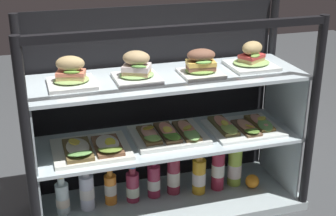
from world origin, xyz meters
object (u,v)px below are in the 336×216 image
object	(u,v)px
open_sandwich_tray_center	(243,126)
juice_bottle_back_left	(174,175)
plated_roll_sandwich_right_of_center	(71,75)
open_sandwich_tray_far_left	(169,134)
juice_bottle_back_center	(154,181)
open_sandwich_tray_far_right	(92,148)
juice_bottle_front_right_end	(199,175)
juice_bottle_front_second	(87,191)
orange_fruit_beside_bottles	(252,181)
juice_bottle_near_post	(218,169)
plated_roll_sandwich_center	(201,65)
juice_bottle_back_right	(133,187)
plated_roll_sandwich_far_left	(252,59)
juice_bottle_tucked_behind	(111,188)
plated_roll_sandwich_mid_right	(137,69)
juice_bottle_front_left_end	(62,198)
juice_bottle_front_middle	(235,166)

from	to	relation	value
open_sandwich_tray_center	juice_bottle_back_left	xyz separation A→B (m)	(-0.32, 0.06, -0.24)
plated_roll_sandwich_right_of_center	open_sandwich_tray_far_left	world-z (taller)	plated_roll_sandwich_right_of_center
open_sandwich_tray_far_left	juice_bottle_back_left	distance (m)	0.25
juice_bottle_back_center	juice_bottle_back_left	world-z (taller)	juice_bottle_back_left
open_sandwich_tray_far_right	open_sandwich_tray_center	distance (m)	0.71
juice_bottle_back_center	juice_bottle_front_right_end	xyz separation A→B (m)	(0.21, -0.03, 0.01)
plated_roll_sandwich_right_of_center	juice_bottle_front_second	bearing A→B (deg)	46.60
juice_bottle_back_center	orange_fruit_beside_bottles	bearing A→B (deg)	-8.15
open_sandwich_tray_far_left	juice_bottle_near_post	size ratio (longest dim) A/B	1.30
plated_roll_sandwich_center	juice_bottle_back_right	bearing A→B (deg)	168.42
plated_roll_sandwich_right_of_center	juice_bottle_back_center	bearing A→B (deg)	7.18
plated_roll_sandwich_right_of_center	juice_bottle_back_left	size ratio (longest dim) A/B	0.75
juice_bottle_near_post	juice_bottle_back_center	bearing A→B (deg)	175.41
plated_roll_sandwich_far_left	open_sandwich_tray_center	xyz separation A→B (m)	(-0.03, -0.03, -0.31)
juice_bottle_near_post	plated_roll_sandwich_right_of_center	bearing A→B (deg)	-178.38
plated_roll_sandwich_right_of_center	juice_bottle_tucked_behind	world-z (taller)	plated_roll_sandwich_right_of_center
open_sandwich_tray_far_left	open_sandwich_tray_center	xyz separation A→B (m)	(0.35, -0.02, -0.00)
plated_roll_sandwich_right_of_center	juice_bottle_back_left	distance (m)	0.72
juice_bottle_back_center	orange_fruit_beside_bottles	xyz separation A→B (m)	(0.48, -0.07, -0.05)
orange_fruit_beside_bottles	open_sandwich_tray_far_left	bearing A→B (deg)	176.77
juice_bottle_front_right_end	juice_bottle_near_post	bearing A→B (deg)	4.67
juice_bottle_back_right	juice_bottle_back_left	bearing A→B (deg)	2.73
plated_roll_sandwich_center	juice_bottle_back_center	distance (m)	0.61
juice_bottle_front_right_end	orange_fruit_beside_bottles	world-z (taller)	juice_bottle_front_right_end
plated_roll_sandwich_right_of_center	juice_bottle_back_right	size ratio (longest dim) A/B	1.01
plated_roll_sandwich_mid_right	plated_roll_sandwich_far_left	world-z (taller)	plated_roll_sandwich_mid_right
juice_bottle_back_right	orange_fruit_beside_bottles	bearing A→B (deg)	-5.92
plated_roll_sandwich_far_left	juice_bottle_front_second	distance (m)	0.95
plated_roll_sandwich_center	juice_bottle_back_left	distance (m)	0.57
juice_bottle_front_second	juice_bottle_back_center	xyz separation A→B (m)	(0.32, 0.01, -0.01)
plated_roll_sandwich_center	juice_bottle_back_right	distance (m)	0.66
plated_roll_sandwich_mid_right	orange_fruit_beside_bottles	bearing A→B (deg)	-1.08
plated_roll_sandwich_far_left	open_sandwich_tray_center	bearing A→B (deg)	-142.20
open_sandwich_tray_center	juice_bottle_front_left_end	bearing A→B (deg)	176.26
juice_bottle_front_right_end	juice_bottle_near_post	size ratio (longest dim) A/B	0.94
plated_roll_sandwich_right_of_center	juice_bottle_front_second	size ratio (longest dim) A/B	0.85
juice_bottle_front_second	juice_bottle_near_post	world-z (taller)	juice_bottle_near_post
juice_bottle_back_right	juice_bottle_front_middle	size ratio (longest dim) A/B	0.73
open_sandwich_tray_center	juice_bottle_near_post	distance (m)	0.25
juice_bottle_front_left_end	open_sandwich_tray_center	bearing A→B (deg)	-3.74
plated_roll_sandwich_mid_right	juice_bottle_near_post	xyz separation A→B (m)	(0.40, 0.03, -0.55)
plated_roll_sandwich_far_left	open_sandwich_tray_center	distance (m)	0.32
plated_roll_sandwich_far_left	open_sandwich_tray_far_left	world-z (taller)	plated_roll_sandwich_far_left
juice_bottle_back_center	plated_roll_sandwich_mid_right	bearing A→B (deg)	-145.06
plated_roll_sandwich_mid_right	juice_bottle_tucked_behind	distance (m)	0.60
open_sandwich_tray_far_right	juice_bottle_back_left	size ratio (longest dim) A/B	1.28
juice_bottle_front_second	juice_bottle_back_center	bearing A→B (deg)	1.57
plated_roll_sandwich_right_of_center	plated_roll_sandwich_far_left	distance (m)	0.80
plated_roll_sandwich_far_left	juice_bottle_tucked_behind	bearing A→B (deg)	176.62
open_sandwich_tray_far_right	plated_roll_sandwich_center	bearing A→B (deg)	1.95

